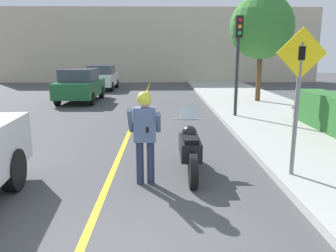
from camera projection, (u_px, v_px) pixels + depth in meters
road_center_line at (127, 138)px, 9.60m from camera, size 0.12×36.00×0.01m
building_backdrop at (157, 46)px, 28.47m from camera, size 28.00×1.20×6.30m
motorcycle at (190, 149)px, 6.69m from camera, size 0.62×2.20×1.30m
person_biker at (145, 128)px, 5.98m from camera, size 0.59×0.48×1.75m
crossing_sign at (298, 89)px, 5.93m from camera, size 0.91×0.08×2.72m
traffic_light at (238, 47)px, 11.75m from camera, size 0.26×0.30×3.58m
street_tree at (262, 27)px, 15.45m from camera, size 3.01×3.01×5.02m
parked_car_green at (80, 85)px, 16.84m from camera, size 1.88×4.20×1.68m
parked_car_white at (102, 77)px, 22.69m from camera, size 1.88×4.20×1.68m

